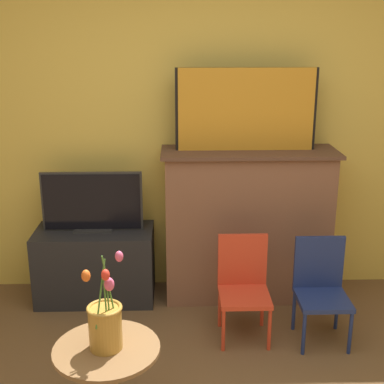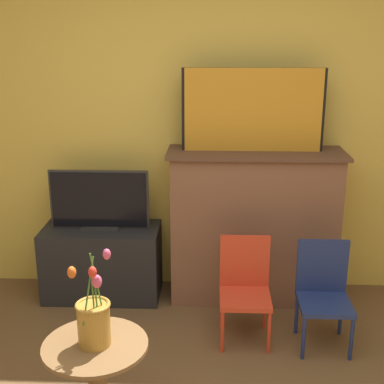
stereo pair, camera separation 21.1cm
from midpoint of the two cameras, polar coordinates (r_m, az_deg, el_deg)
name	(u,v)px [view 1 (the left image)]	position (r m, az deg, el deg)	size (l,w,h in m)	color
wall_back	(203,115)	(4.00, -0.37, 8.21)	(8.00, 0.06, 2.70)	#EAC651
fireplace_mantel	(247,223)	(3.99, 4.39, -3.31)	(1.26, 0.44, 1.13)	brown
painting	(246,110)	(3.78, 4.19, 8.76)	(0.99, 0.03, 0.57)	black
tv_stand	(96,264)	(4.12, -11.71, -7.60)	(0.86, 0.43, 0.54)	#232326
tv_monitor	(92,203)	(3.95, -12.11, -1.14)	(0.73, 0.12, 0.44)	#2D2D2D
chair_red	(243,283)	(3.56, 3.81, -9.66)	(0.33, 0.33, 0.68)	red
chair_blue	(321,286)	(3.59, 11.94, -9.76)	(0.33, 0.33, 0.68)	navy
side_table	(108,380)	(2.77, -11.21, -19.16)	(0.51, 0.51, 0.53)	brown
vase_tulips	(105,323)	(2.60, -11.60, -13.55)	(0.18, 0.23, 0.49)	#B78433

